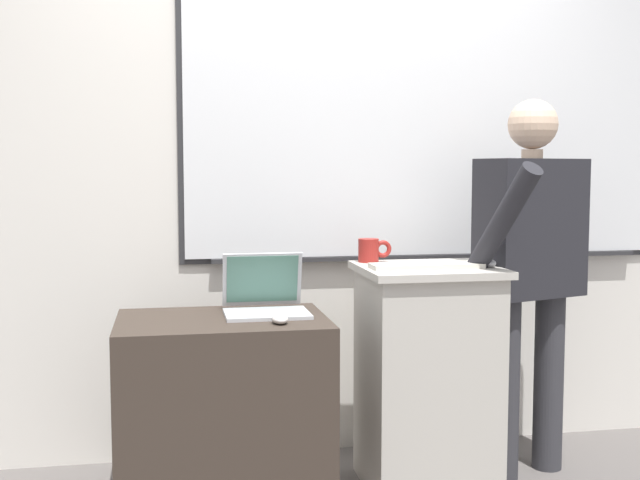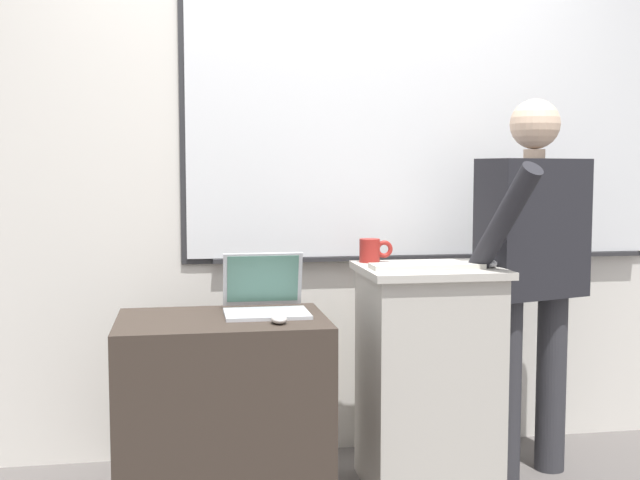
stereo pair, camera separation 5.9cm
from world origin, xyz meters
The scene contains 9 objects.
back_wall centered at (0.03, 1.12, 1.33)m, with size 6.40×0.17×2.63m.
lectern_podium centered at (0.36, 0.54, 0.47)m, with size 0.56×0.52×0.93m.
side_desk centered at (-0.49, 0.47, 0.38)m, with size 0.81×0.57×0.76m.
person_presenter centered at (0.84, 0.59, 0.95)m, with size 0.64×0.63×1.62m.
laptop centered at (-0.31, 0.57, 0.82)m, with size 0.33×0.31×0.23m.
wireless_keyboard centered at (0.33, 0.48, 0.94)m, with size 0.45×0.13×0.02m.
computer_mouse_by_laptop centered at (-0.28, 0.32, 0.77)m, with size 0.06×0.10×0.03m.
computer_mouse_by_keyboard centered at (0.59, 0.47, 0.95)m, with size 0.06×0.10×0.03m.
coffee_mug centered at (0.16, 0.73, 0.98)m, with size 0.15×0.09×0.10m.
Camera 2 is at (-0.63, -2.60, 1.33)m, focal length 45.00 mm.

